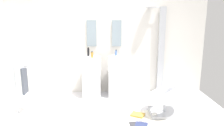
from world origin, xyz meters
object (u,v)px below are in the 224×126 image
at_px(shower_column, 161,49).
at_px(magazine_navy, 141,125).
at_px(pedestal_sink_right, 117,76).
at_px(soap_bottle_amber, 92,55).
at_px(magazine_ochre, 138,115).
at_px(magazine_charcoal, 137,124).
at_px(towel_rack, 23,82).
at_px(pedestal_sink_left, 92,76).
at_px(coffee_mug, 155,115).
at_px(lounge_chair, 165,97).
at_px(soap_bottle_black, 88,52).
at_px(soap_bottle_blue, 116,53).

relative_size(shower_column, magazine_navy, 10.07).
relative_size(pedestal_sink_right, soap_bottle_amber, 7.49).
bearing_deg(magazine_ochre, magazine_navy, -61.58).
bearing_deg(magazine_charcoal, towel_rack, 161.44).
bearing_deg(soap_bottle_amber, magazine_ochre, -47.44).
bearing_deg(soap_bottle_amber, pedestal_sink_left, 103.84).
bearing_deg(pedestal_sink_right, coffee_mug, -61.73).
bearing_deg(lounge_chair, soap_bottle_black, 144.01).
xyz_separation_m(pedestal_sink_left, magazine_charcoal, (0.84, -1.42, -0.47)).
bearing_deg(soap_bottle_amber, coffee_mug, -41.57).
relative_size(towel_rack, soap_bottle_black, 4.78).
bearing_deg(pedestal_sink_right, pedestal_sink_left, 180.00).
xyz_separation_m(magazine_charcoal, soap_bottle_black, (-0.91, 1.51, 1.01)).
bearing_deg(magazine_ochre, pedestal_sink_left, 158.16).
distance_m(magazine_ochre, soap_bottle_black, 1.82).
bearing_deg(pedestal_sink_right, towel_rack, -154.47).
distance_m(magazine_navy, coffee_mug, 0.41).
distance_m(magazine_navy, soap_bottle_blue, 1.88).
height_order(pedestal_sink_left, towel_rack, pedestal_sink_left).
distance_m(shower_column, towel_rack, 3.08).
height_order(shower_column, coffee_mug, shower_column).
bearing_deg(soap_bottle_amber, magazine_navy, -56.42).
xyz_separation_m(soap_bottle_amber, soap_bottle_black, (-0.10, 0.20, 0.03)).
distance_m(magazine_charcoal, coffee_mug, 0.45).
bearing_deg(pedestal_sink_right, lounge_chair, -49.85).
xyz_separation_m(pedestal_sink_right, soap_bottle_blue, (-0.02, 0.12, 0.51)).
height_order(pedestal_sink_left, soap_bottle_black, soap_bottle_black).
relative_size(towel_rack, magazine_charcoal, 4.19).
relative_size(magazine_ochre, magazine_navy, 1.16).
height_order(lounge_chair, towel_rack, towel_rack).
xyz_separation_m(lounge_chair, magazine_ochre, (-0.52, -0.07, -0.32)).
bearing_deg(magazine_navy, soap_bottle_blue, 119.34).
bearing_deg(lounge_chair, pedestal_sink_left, 145.08).
xyz_separation_m(pedestal_sink_right, soap_bottle_amber, (-0.56, -0.11, 0.51)).
height_order(pedestal_sink_right, soap_bottle_black, soap_bottle_black).
relative_size(pedestal_sink_right, shower_column, 0.51).
bearing_deg(magazine_navy, towel_rack, -178.47).
bearing_deg(magazine_ochre, shower_column, 88.67).
relative_size(magazine_navy, magazine_charcoal, 0.90).
relative_size(magazine_charcoal, soap_bottle_black, 1.14).
bearing_deg(soap_bottle_blue, magazine_charcoal, -79.91).
bearing_deg(lounge_chair, magazine_charcoal, -144.66).
bearing_deg(soap_bottle_blue, pedestal_sink_right, -80.50).
relative_size(pedestal_sink_left, magazine_navy, 5.10).
height_order(pedestal_sink_left, soap_bottle_amber, soap_bottle_amber).
bearing_deg(towel_rack, soap_bottle_blue, 28.90).
height_order(magazine_navy, soap_bottle_black, soap_bottle_black).
xyz_separation_m(lounge_chair, magazine_navy, (-0.51, -0.45, -0.33)).
distance_m(lounge_chair, magazine_charcoal, 0.79).
bearing_deg(magazine_ochre, pedestal_sink_right, 134.59).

